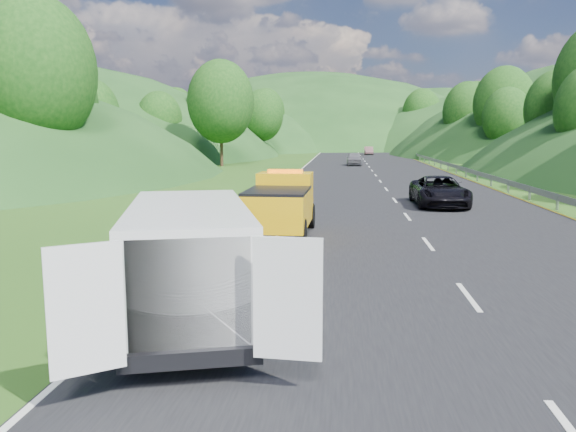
# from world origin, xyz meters

# --- Properties ---
(ground) EXTENTS (320.00, 320.00, 0.00)m
(ground) POSITION_xyz_m (0.00, 0.00, 0.00)
(ground) COLOR #38661E
(ground) RESTS_ON ground
(road_surface) EXTENTS (14.00, 200.00, 0.02)m
(road_surface) POSITION_xyz_m (3.00, 40.00, 0.01)
(road_surface) COLOR black
(road_surface) RESTS_ON ground
(guardrail) EXTENTS (0.06, 140.00, 1.52)m
(guardrail) POSITION_xyz_m (10.30, 52.50, 0.00)
(guardrail) COLOR gray
(guardrail) RESTS_ON ground
(tree_line_left) EXTENTS (14.00, 140.00, 14.00)m
(tree_line_left) POSITION_xyz_m (-19.00, 60.00, 0.00)
(tree_line_left) COLOR #30601C
(tree_line_left) RESTS_ON ground
(tree_line_right) EXTENTS (14.00, 140.00, 14.00)m
(tree_line_right) POSITION_xyz_m (23.00, 60.00, 0.00)
(tree_line_right) COLOR #30601C
(tree_line_right) RESTS_ON ground
(hills_backdrop) EXTENTS (201.00, 288.60, 44.00)m
(hills_backdrop) POSITION_xyz_m (6.50, 134.70, 0.00)
(hills_backdrop) COLOR #2D5B23
(hills_backdrop) RESTS_ON ground
(tow_truck) EXTENTS (2.14, 5.38, 2.29)m
(tow_truck) POSITION_xyz_m (-1.92, 5.05, 1.12)
(tow_truck) COLOR black
(tow_truck) RESTS_ON ground
(white_van) EXTENTS (4.43, 6.98, 2.31)m
(white_van) POSITION_xyz_m (-2.68, -4.24, 1.30)
(white_van) COLOR black
(white_van) RESTS_ON ground
(woman) EXTENTS (0.56, 0.68, 1.63)m
(woman) POSITION_xyz_m (-3.91, 1.69, 0.00)
(woman) COLOR silver
(woman) RESTS_ON ground
(child) EXTENTS (0.57, 0.50, 1.00)m
(child) POSITION_xyz_m (-1.43, -0.42, 0.00)
(child) COLOR tan
(child) RESTS_ON ground
(worker) EXTENTS (1.28, 1.05, 1.72)m
(worker) POSITION_xyz_m (-1.62, -5.27, 0.00)
(worker) COLOR black
(worker) RESTS_ON ground
(suitcase) EXTENTS (0.39, 0.28, 0.56)m
(suitcase) POSITION_xyz_m (-5.39, 0.93, 0.28)
(suitcase) COLOR #645D4B
(suitcase) RESTS_ON ground
(spare_tire) EXTENTS (0.63, 0.63, 0.20)m
(spare_tire) POSITION_xyz_m (-0.69, -5.33, 0.00)
(spare_tire) COLOR black
(spare_tire) RESTS_ON ground
(passing_suv) EXTENTS (2.46, 5.28, 1.46)m
(passing_suv) POSITION_xyz_m (4.97, 13.93, 0.00)
(passing_suv) COLOR black
(passing_suv) RESTS_ON ground
(dist_car_a) EXTENTS (1.69, 4.20, 1.43)m
(dist_car_a) POSITION_xyz_m (1.46, 48.85, 0.00)
(dist_car_a) COLOR #58575D
(dist_car_a) RESTS_ON ground
(dist_car_b) EXTENTS (1.41, 4.04, 1.33)m
(dist_car_b) POSITION_xyz_m (4.43, 79.69, 0.00)
(dist_car_b) COLOR brown
(dist_car_b) RESTS_ON ground
(dist_car_c) EXTENTS (2.07, 5.10, 1.48)m
(dist_car_c) POSITION_xyz_m (3.69, 94.29, 0.00)
(dist_car_c) COLOR #9B4D5D
(dist_car_c) RESTS_ON ground
(dist_car_d) EXTENTS (1.69, 4.20, 1.43)m
(dist_car_d) POSITION_xyz_m (2.75, 104.71, 0.00)
(dist_car_d) COLOR #93443D
(dist_car_d) RESTS_ON ground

